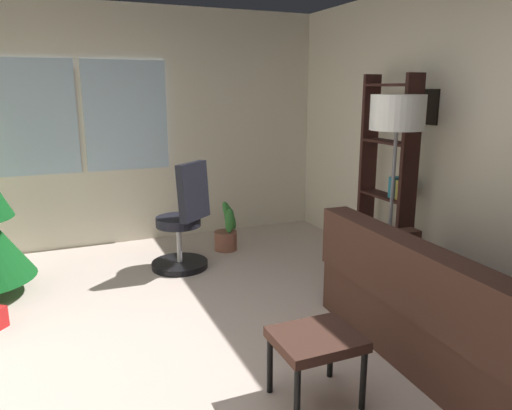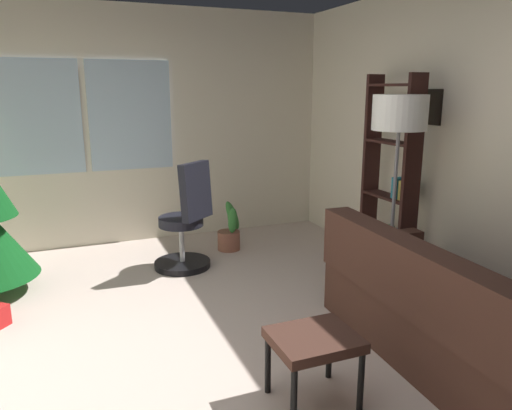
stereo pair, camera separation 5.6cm
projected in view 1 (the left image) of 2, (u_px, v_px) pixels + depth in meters
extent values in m
cube|color=beige|center=(190.00, 380.00, 3.07)|extent=(4.82, 5.86, 0.10)
cube|color=beige|center=(115.00, 128.00, 5.41)|extent=(4.82, 0.10, 2.65)
cube|color=silver|center=(31.00, 118.00, 5.01)|extent=(0.90, 0.03, 1.20)
cube|color=silver|center=(126.00, 116.00, 5.37)|extent=(0.90, 0.03, 1.20)
cube|color=beige|center=(499.00, 146.00, 3.68)|extent=(0.10, 5.86, 2.65)
cube|color=black|center=(422.00, 107.00, 4.31)|extent=(0.02, 0.39, 0.31)
cube|color=#3E251D|center=(453.00, 331.00, 3.18)|extent=(0.92, 2.05, 0.40)
cube|color=#3E251D|center=(416.00, 279.00, 2.97)|extent=(0.29, 2.02, 0.44)
cube|color=#3E251D|center=(374.00, 246.00, 3.96)|extent=(0.84, 0.18, 0.20)
cube|color=red|center=(446.00, 291.00, 2.90)|extent=(0.13, 0.40, 0.40)
cube|color=beige|center=(482.00, 311.00, 2.64)|extent=(0.18, 0.41, 0.40)
cube|color=#A23F27|center=(408.00, 271.00, 3.23)|extent=(0.24, 0.42, 0.42)
cube|color=#3E251D|center=(316.00, 339.00, 2.71)|extent=(0.47, 0.40, 0.06)
cylinder|color=black|center=(297.00, 398.00, 2.53)|extent=(0.04, 0.04, 0.36)
cylinder|color=black|center=(363.00, 380.00, 2.68)|extent=(0.04, 0.04, 0.36)
cylinder|color=black|center=(270.00, 365.00, 2.83)|extent=(0.04, 0.04, 0.36)
cylinder|color=black|center=(331.00, 350.00, 2.99)|extent=(0.04, 0.04, 0.36)
cylinder|color=black|center=(180.00, 264.00, 4.87)|extent=(0.56, 0.56, 0.06)
cylinder|color=#B2B2B7|center=(179.00, 242.00, 4.81)|extent=(0.05, 0.05, 0.42)
cylinder|color=black|center=(178.00, 222.00, 4.76)|extent=(0.44, 0.44, 0.09)
cube|color=black|center=(193.00, 191.00, 4.60)|extent=(0.38, 0.34, 0.55)
cube|color=black|center=(408.00, 183.00, 4.26)|extent=(0.18, 0.04, 1.88)
cube|color=black|center=(367.00, 172.00, 4.80)|extent=(0.18, 0.04, 1.88)
cube|color=black|center=(382.00, 248.00, 4.69)|extent=(0.18, 0.56, 0.02)
cube|color=black|center=(385.00, 196.00, 4.57)|extent=(0.18, 0.56, 0.02)
cube|color=black|center=(389.00, 142.00, 4.45)|extent=(0.18, 0.56, 0.02)
cube|color=black|center=(392.00, 85.00, 4.33)|extent=(0.18, 0.56, 0.02)
cube|color=#A12B18|center=(397.00, 245.00, 4.49)|extent=(0.17, 0.07, 0.16)
cube|color=#135186|center=(393.00, 239.00, 4.56)|extent=(0.14, 0.06, 0.21)
cube|color=beige|center=(387.00, 240.00, 4.63)|extent=(0.14, 0.07, 0.16)
cube|color=#326237|center=(382.00, 235.00, 4.69)|extent=(0.15, 0.08, 0.21)
cube|color=#783E64|center=(377.00, 234.00, 4.78)|extent=(0.14, 0.07, 0.19)
cube|color=#BD7A25|center=(373.00, 234.00, 4.85)|extent=(0.13, 0.05, 0.15)
cube|color=#3F4862|center=(368.00, 231.00, 4.91)|extent=(0.14, 0.07, 0.15)
cube|color=olive|center=(403.00, 190.00, 4.37)|extent=(0.13, 0.06, 0.18)
cube|color=teal|center=(397.00, 187.00, 4.44)|extent=(0.14, 0.07, 0.19)
cylinder|color=slate|center=(385.00, 293.00, 4.23)|extent=(0.28, 0.28, 0.03)
cylinder|color=slate|center=(391.00, 214.00, 4.06)|extent=(0.03, 0.03, 1.40)
cylinder|color=silver|center=(398.00, 112.00, 3.86)|extent=(0.43, 0.43, 0.28)
cylinder|color=#8D5543|center=(226.00, 241.00, 5.38)|extent=(0.25, 0.25, 0.21)
ellipsoid|color=#317831|center=(229.00, 215.00, 5.38)|extent=(0.24, 0.18, 0.36)
ellipsoid|color=#317831|center=(230.00, 221.00, 5.29)|extent=(0.17, 0.17, 0.29)
ellipsoid|color=#317831|center=(229.00, 218.00, 5.42)|extent=(0.17, 0.19, 0.29)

